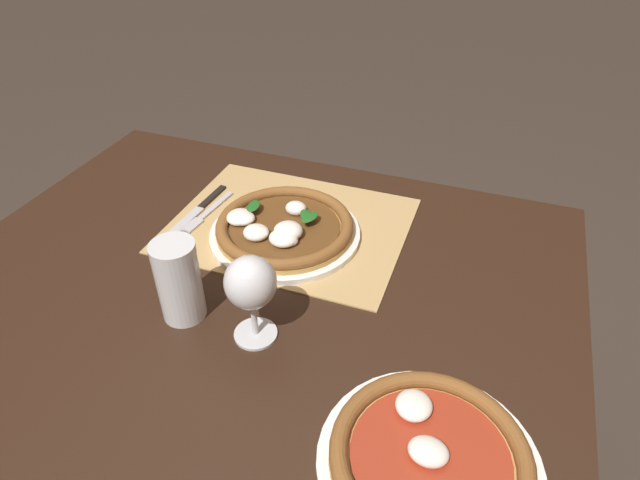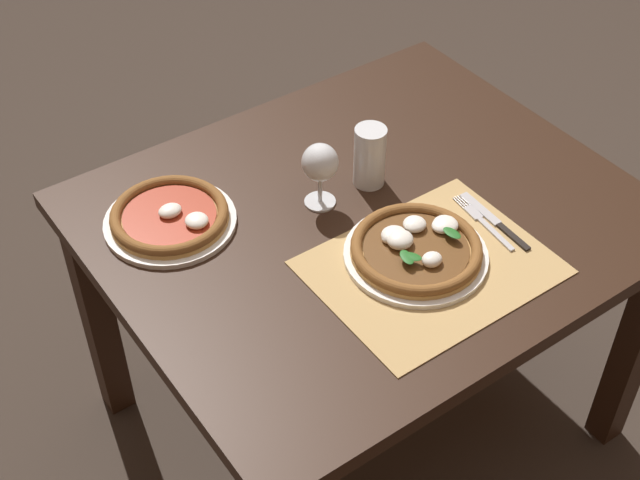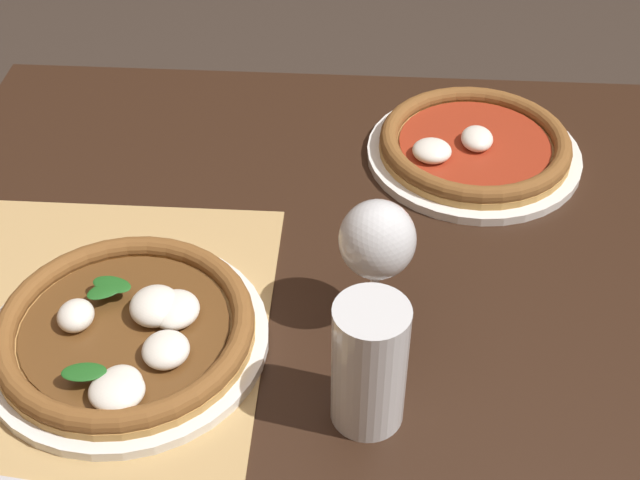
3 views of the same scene
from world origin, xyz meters
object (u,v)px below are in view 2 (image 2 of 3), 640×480
at_px(pizza_far, 170,217).
at_px(fork, 483,222).
at_px(knife, 494,221).
at_px(wine_glass, 320,165).
at_px(pint_glass, 370,157).
at_px(pizza_near, 416,249).

xyz_separation_m(pizza_far, fork, (0.55, -0.39, -0.01)).
bearing_deg(knife, fork, 154.00).
distance_m(wine_glass, fork, 0.37).
xyz_separation_m(pizza_far, pint_glass, (0.44, -0.13, 0.05)).
relative_size(pizza_near, pizza_far, 1.05).
relative_size(pizza_far, pint_glass, 1.97).
bearing_deg(fork, pint_glass, 113.64).
distance_m(pint_glass, knife, 0.31).
bearing_deg(pizza_far, pint_glass, -16.87).
xyz_separation_m(pizza_near, pizza_far, (-0.36, 0.38, -0.00)).
xyz_separation_m(pizza_near, wine_glass, (-0.06, 0.26, 0.08)).
distance_m(wine_glass, knife, 0.39).
height_order(pizza_far, knife, pizza_far).
xyz_separation_m(pizza_near, knife, (0.21, -0.02, -0.02)).
bearing_deg(knife, wine_glass, 134.52).
distance_m(pizza_far, knife, 0.70).
bearing_deg(wine_glass, knife, -45.48).
height_order(pizza_near, pizza_far, pizza_near).
bearing_deg(knife, pizza_near, 175.57).
relative_size(wine_glass, pint_glass, 1.07).
height_order(pizza_near, knife, pizza_near).
bearing_deg(pizza_far, fork, -35.40).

